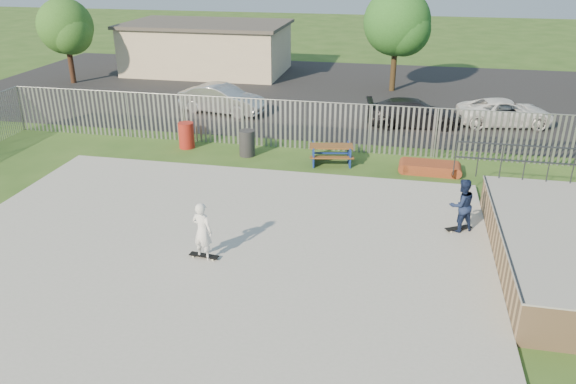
% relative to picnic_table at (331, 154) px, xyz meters
% --- Properties ---
extents(ground, '(120.00, 120.00, 0.00)m').
position_rel_picnic_table_xyz_m(ground, '(-2.28, -7.61, -0.35)').
color(ground, '#2D511C').
rests_on(ground, ground).
extents(concrete_slab, '(15.00, 12.00, 0.15)m').
position_rel_picnic_table_xyz_m(concrete_slab, '(-2.28, -7.61, -0.28)').
color(concrete_slab, '#A4A49F').
rests_on(concrete_slab, ground).
extents(fence, '(26.04, 16.02, 2.00)m').
position_rel_picnic_table_xyz_m(fence, '(-1.28, -3.02, 0.65)').
color(fence, gray).
rests_on(fence, ground).
extents(picnic_table, '(1.87, 1.63, 0.70)m').
position_rel_picnic_table_xyz_m(picnic_table, '(0.00, 0.00, 0.00)').
color(picnic_table, brown).
rests_on(picnic_table, ground).
extents(funbox, '(1.91, 1.00, 0.38)m').
position_rel_picnic_table_xyz_m(funbox, '(3.72, -0.31, -0.17)').
color(funbox, maroon).
rests_on(funbox, ground).
extents(trash_bin_red, '(0.64, 0.64, 1.07)m').
position_rel_picnic_table_xyz_m(trash_bin_red, '(-6.10, 0.55, 0.18)').
color(trash_bin_red, maroon).
rests_on(trash_bin_red, ground).
extents(trash_bin_grey, '(0.62, 0.62, 1.04)m').
position_rel_picnic_table_xyz_m(trash_bin_grey, '(-3.39, 0.12, 0.17)').
color(trash_bin_grey, '#28282A').
rests_on(trash_bin_grey, ground).
extents(parking_lot, '(40.00, 18.00, 0.02)m').
position_rel_picnic_table_xyz_m(parking_lot, '(-2.28, 11.39, -0.34)').
color(parking_lot, black).
rests_on(parking_lot, ground).
extents(car_silver, '(4.49, 2.32, 1.41)m').
position_rel_picnic_table_xyz_m(car_silver, '(-6.26, 5.88, 0.37)').
color(car_silver, silver).
rests_on(car_silver, parking_lot).
extents(car_dark, '(4.52, 2.30, 1.26)m').
position_rel_picnic_table_xyz_m(car_dark, '(3.08, 5.50, 0.29)').
color(car_dark, black).
rests_on(car_dark, parking_lot).
extents(car_white, '(4.61, 2.66, 1.21)m').
position_rel_picnic_table_xyz_m(car_white, '(7.29, 6.53, 0.27)').
color(car_white, white).
rests_on(car_white, parking_lot).
extents(building, '(10.40, 6.40, 3.20)m').
position_rel_picnic_table_xyz_m(building, '(-10.28, 15.39, 1.26)').
color(building, beige).
rests_on(building, ground).
extents(tree_left, '(3.24, 3.24, 5.00)m').
position_rel_picnic_table_xyz_m(tree_left, '(-17.32, 10.59, 3.01)').
color(tree_left, '#392216').
rests_on(tree_left, ground).
extents(tree_mid, '(3.70, 3.70, 5.70)m').
position_rel_picnic_table_xyz_m(tree_mid, '(1.90, 12.47, 3.49)').
color(tree_mid, '#3B2C17').
rests_on(tree_mid, ground).
extents(skateboard_a, '(0.80, 0.56, 0.08)m').
position_rel_picnic_table_xyz_m(skateboard_a, '(4.41, -5.17, -0.17)').
color(skateboard_a, black).
rests_on(skateboard_a, concrete_slab).
extents(skateboard_b, '(0.82, 0.28, 0.08)m').
position_rel_picnic_table_xyz_m(skateboard_b, '(-2.28, -8.15, -0.17)').
color(skateboard_b, black).
rests_on(skateboard_b, concrete_slab).
extents(skater_navy, '(0.96, 0.89, 1.58)m').
position_rel_picnic_table_xyz_m(skater_navy, '(4.41, -5.17, 0.59)').
color(skater_navy, '#152041').
rests_on(skater_navy, concrete_slab).
extents(skater_white, '(0.66, 0.52, 1.58)m').
position_rel_picnic_table_xyz_m(skater_white, '(-2.28, -8.15, 0.59)').
color(skater_white, white).
rests_on(skater_white, concrete_slab).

